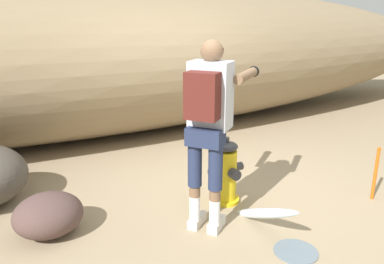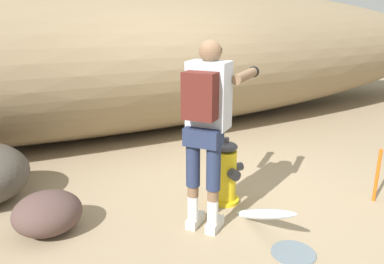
{
  "view_description": "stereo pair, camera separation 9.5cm",
  "coord_description": "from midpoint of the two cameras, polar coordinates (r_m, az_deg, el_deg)",
  "views": [
    {
      "loc": [
        -2.3,
        -3.13,
        1.95
      ],
      "look_at": [
        -0.38,
        0.29,
        0.75
      ],
      "focal_mm": 35.74,
      "sensor_mm": 36.0,
      "label": 1
    },
    {
      "loc": [
        -2.22,
        -3.18,
        1.95
      ],
      "look_at": [
        -0.38,
        0.29,
        0.75
      ],
      "focal_mm": 35.74,
      "sensor_mm": 36.0,
      "label": 2
    }
  ],
  "objects": [
    {
      "name": "survey_stake",
      "position": [
        4.61,
        25.16,
        -5.66
      ],
      "size": [
        0.04,
        0.04,
        0.6
      ],
      "primitive_type": "cylinder",
      "color": "#E55914",
      "rests_on": "ground_plane"
    },
    {
      "name": "hydrant_water_jet",
      "position": [
        3.72,
        10.36,
        -12.56
      ],
      "size": [
        0.38,
        1.13,
        0.54
      ],
      "color": "silver",
      "rests_on": "ground_plane"
    },
    {
      "name": "ground_plane",
      "position": [
        4.35,
        5.74,
        -10.0
      ],
      "size": [
        56.0,
        56.0,
        0.04
      ],
      "primitive_type": "cube",
      "color": "#998466"
    },
    {
      "name": "fire_hydrant",
      "position": [
        4.12,
        4.45,
        -6.11
      ],
      "size": [
        0.41,
        0.36,
        0.73
      ],
      "color": "gold",
      "rests_on": "ground_plane"
    },
    {
      "name": "dirt_embankment",
      "position": [
        6.8,
        -9.86,
        10.67
      ],
      "size": [
        16.02,
        3.2,
        2.46
      ],
      "primitive_type": "ellipsoid",
      "color": "#897556",
      "rests_on": "ground_plane"
    },
    {
      "name": "utility_worker",
      "position": [
        3.4,
        1.84,
        2.79
      ],
      "size": [
        1.0,
        0.9,
        1.75
      ],
      "rotation": [
        0.0,
        0.0,
        0.66
      ],
      "color": "beige",
      "rests_on": "ground_plane"
    },
    {
      "name": "boulder_outlier",
      "position": [
        3.84,
        -21.33,
        -11.43
      ],
      "size": [
        0.67,
        0.62,
        0.39
      ],
      "primitive_type": "ellipsoid",
      "rotation": [
        0.0,
        0.0,
        1.64
      ],
      "color": "#513B37",
      "rests_on": "ground_plane"
    }
  ]
}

